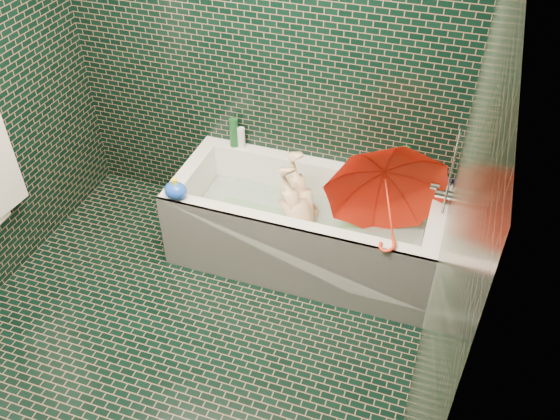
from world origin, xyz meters
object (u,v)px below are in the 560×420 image
(rubber_duck, at_px, (412,176))
(bath_toy, at_px, (176,190))
(umbrella, at_px, (389,207))
(bathtub, at_px, (305,233))
(child, at_px, (304,225))

(rubber_duck, xyz_separation_m, bath_toy, (-1.33, -0.64, 0.02))
(umbrella, height_order, bath_toy, umbrella)
(umbrella, bearing_deg, bath_toy, 175.89)
(umbrella, bearing_deg, bathtub, 157.40)
(bathtub, height_order, bath_toy, bath_toy)
(child, xyz_separation_m, bath_toy, (-0.74, -0.29, 0.30))
(rubber_duck, bearing_deg, bath_toy, -139.78)
(child, xyz_separation_m, rubber_duck, (0.59, 0.35, 0.28))
(child, distance_m, bath_toy, 0.84)
(child, bearing_deg, bathtub, -166.69)
(child, bearing_deg, rubber_duck, 125.07)
(rubber_duck, relative_size, bath_toy, 0.84)
(bathtub, bearing_deg, bath_toy, -156.80)
(bathtub, height_order, rubber_duck, rubber_duck)
(bathtub, bearing_deg, child, -81.04)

